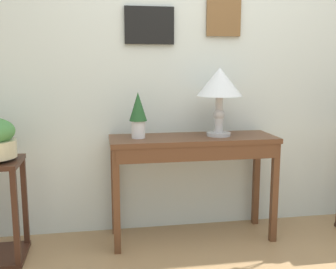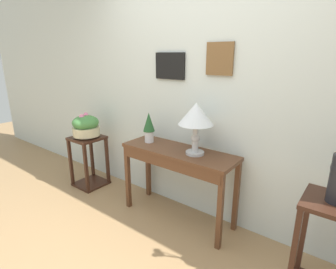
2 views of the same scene
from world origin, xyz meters
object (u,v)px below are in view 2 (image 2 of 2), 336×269
Objects in this scene: console_table at (177,161)px; table_lamp at (196,117)px; planter_bowl_wide_left at (86,126)px; potted_plant_on_console at (149,126)px; pedestal_stand_right at (325,252)px; pedestal_stand_left at (89,161)px.

table_lamp is (0.19, 0.02, 0.48)m from console_table.
table_lamp is 1.48× the size of planter_bowl_wide_left.
potted_plant_on_console reaches higher than console_table.
console_table is 0.49m from potted_plant_on_console.
table_lamp is 0.61m from potted_plant_on_console.
planter_bowl_wide_left is at bearing -176.25° from table_lamp.
table_lamp is 1.39m from pedestal_stand_right.
console_table is at bearing -4.60° from potted_plant_on_console.
potted_plant_on_console reaches higher than pedestal_stand_right.
console_table is 1.78× the size of pedestal_stand_left.
potted_plant_on_console is 1.14m from pedestal_stand_left.
table_lamp reaches higher than pedestal_stand_right.
potted_plant_on_console is 0.97× the size of planter_bowl_wide_left.
pedestal_stand_left is 2.71m from pedestal_stand_right.
potted_plant_on_console is at bearing 6.47° from planter_bowl_wide_left.
console_table and pedestal_stand_right have the same top height.
table_lamp is 0.64× the size of pedestal_stand_right.
pedestal_stand_right is at bearing -1.66° from pedestal_stand_left.
pedestal_stand_left is (-0.96, -0.11, -0.61)m from potted_plant_on_console.
potted_plant_on_console is 1.84m from pedestal_stand_right.
planter_bowl_wide_left is (-0.96, -0.11, -0.13)m from potted_plant_on_console.
pedestal_stand_right is (2.71, -0.08, 0.05)m from pedestal_stand_left.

